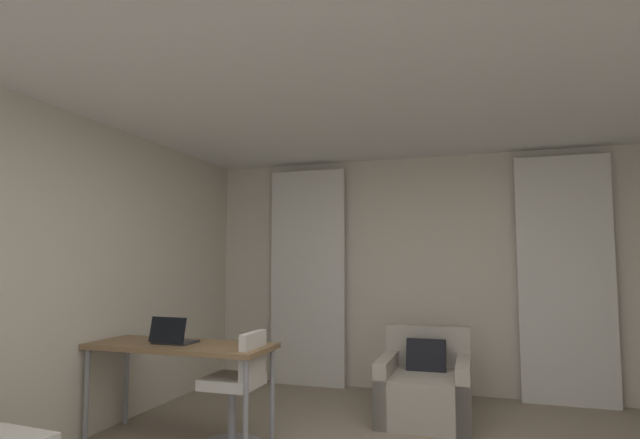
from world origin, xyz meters
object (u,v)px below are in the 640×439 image
armchair (426,388)px  laptop (173,338)px  desk_chair (237,396)px  desk (181,352)px

armchair → laptop: bearing=-147.1°
desk_chair → desk: bearing=176.2°
armchair → desk: armchair is taller
armchair → desk_chair: size_ratio=1.01×
desk → desk_chair: (0.52, -0.03, -0.30)m
desk_chair → armchair: bearing=43.4°
armchair → desk: size_ratio=0.59×
armchair → desk_chair: (-1.29, -1.21, 0.12)m
desk → desk_chair: desk_chair is taller
desk → laptop: (-0.06, -0.03, 0.11)m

